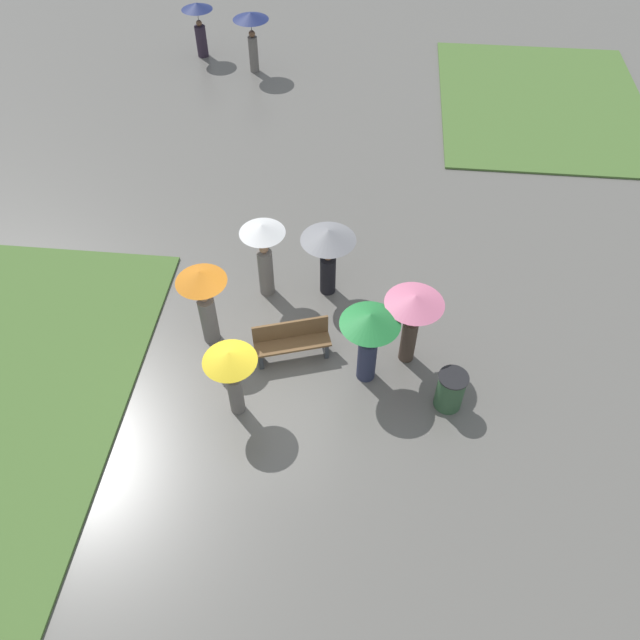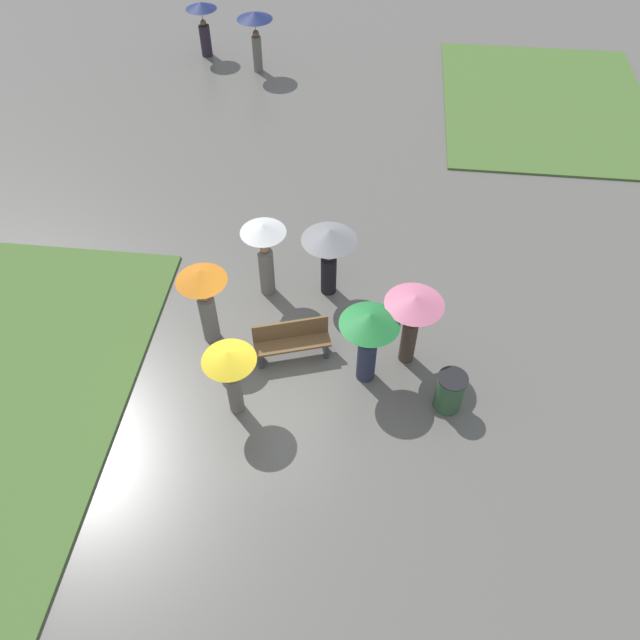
{
  "view_description": "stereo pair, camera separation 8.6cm",
  "coord_description": "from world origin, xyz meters",
  "px_view_note": "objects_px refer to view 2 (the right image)",
  "views": [
    {
      "loc": [
        1.67,
        -7.34,
        10.2
      ],
      "look_at": [
        0.85,
        0.97,
        0.8
      ],
      "focal_mm": 35.0,
      "sensor_mm": 36.0,
      "label": 1
    },
    {
      "loc": [
        1.76,
        -7.33,
        10.2
      ],
      "look_at": [
        0.85,
        0.97,
        0.8
      ],
      "focal_mm": 35.0,
      "sensor_mm": 36.0,
      "label": 2
    }
  ],
  "objects_px": {
    "park_bench": "(292,340)",
    "crowd_person_green": "(369,332)",
    "crowd_person_orange": "(204,291)",
    "crowd_person_white": "(264,247)",
    "trash_bin": "(450,392)",
    "crowd_person_grey": "(329,245)",
    "crowd_person_yellow": "(230,366)",
    "lone_walker_mid_plaza": "(255,27)",
    "crowd_person_pink": "(413,313)",
    "lone_walker_far_path": "(203,19)"
  },
  "relations": [
    {
      "from": "trash_bin",
      "to": "crowd_person_grey",
      "type": "distance_m",
      "value": 3.98
    },
    {
      "from": "trash_bin",
      "to": "crowd_person_white",
      "type": "relative_size",
      "value": 0.45
    },
    {
      "from": "crowd_person_orange",
      "to": "lone_walker_far_path",
      "type": "height_order",
      "value": "crowd_person_orange"
    },
    {
      "from": "park_bench",
      "to": "crowd_person_green",
      "type": "relative_size",
      "value": 0.87
    },
    {
      "from": "trash_bin",
      "to": "crowd_person_yellow",
      "type": "distance_m",
      "value": 4.17
    },
    {
      "from": "trash_bin",
      "to": "crowd_person_orange",
      "type": "xyz_separation_m",
      "value": [
        -4.92,
        1.2,
        0.96
      ]
    },
    {
      "from": "crowd_person_orange",
      "to": "crowd_person_green",
      "type": "height_order",
      "value": "crowd_person_orange"
    },
    {
      "from": "crowd_person_yellow",
      "to": "crowd_person_green",
      "type": "bearing_deg",
      "value": -65.29
    },
    {
      "from": "crowd_person_yellow",
      "to": "crowd_person_grey",
      "type": "height_order",
      "value": "crowd_person_grey"
    },
    {
      "from": "crowd_person_white",
      "to": "crowd_person_green",
      "type": "bearing_deg",
      "value": 40.57
    },
    {
      "from": "crowd_person_yellow",
      "to": "crowd_person_green",
      "type": "xyz_separation_m",
      "value": [
        2.42,
        1.06,
        0.01
      ]
    },
    {
      "from": "crowd_person_yellow",
      "to": "lone_walker_mid_plaza",
      "type": "bearing_deg",
      "value": 9.38
    },
    {
      "from": "lone_walker_far_path",
      "to": "crowd_person_orange",
      "type": "bearing_deg",
      "value": 51.08
    },
    {
      "from": "crowd_person_pink",
      "to": "crowd_person_grey",
      "type": "bearing_deg",
      "value": 36.38
    },
    {
      "from": "crowd_person_grey",
      "to": "park_bench",
      "type": "bearing_deg",
      "value": 95.37
    },
    {
      "from": "park_bench",
      "to": "crowd_person_orange",
      "type": "relative_size",
      "value": 0.82
    },
    {
      "from": "trash_bin",
      "to": "crowd_person_white",
      "type": "bearing_deg",
      "value": 145.78
    },
    {
      "from": "park_bench",
      "to": "trash_bin",
      "type": "xyz_separation_m",
      "value": [
        3.16,
        -0.93,
        -0.02
      ]
    },
    {
      "from": "trash_bin",
      "to": "crowd_person_green",
      "type": "bearing_deg",
      "value": 161.74
    },
    {
      "from": "lone_walker_far_path",
      "to": "crowd_person_grey",
      "type": "bearing_deg",
      "value": 63.52
    },
    {
      "from": "trash_bin",
      "to": "crowd_person_pink",
      "type": "bearing_deg",
      "value": 126.8
    },
    {
      "from": "crowd_person_grey",
      "to": "lone_walker_mid_plaza",
      "type": "xyz_separation_m",
      "value": [
        -3.4,
        10.12,
        0.11
      ]
    },
    {
      "from": "crowd_person_orange",
      "to": "crowd_person_grey",
      "type": "height_order",
      "value": "crowd_person_orange"
    },
    {
      "from": "park_bench",
      "to": "crowd_person_orange",
      "type": "bearing_deg",
      "value": 153.45
    },
    {
      "from": "crowd_person_pink",
      "to": "lone_walker_far_path",
      "type": "xyz_separation_m",
      "value": [
        -7.17,
        12.81,
        -0.15
      ]
    },
    {
      "from": "crowd_person_orange",
      "to": "crowd_person_white",
      "type": "relative_size",
      "value": 1.01
    },
    {
      "from": "crowd_person_yellow",
      "to": "lone_walker_far_path",
      "type": "bearing_deg",
      "value": 16.4
    },
    {
      "from": "crowd_person_white",
      "to": "trash_bin",
      "type": "bearing_deg",
      "value": 49.04
    },
    {
      "from": "trash_bin",
      "to": "crowd_person_grey",
      "type": "height_order",
      "value": "crowd_person_grey"
    },
    {
      "from": "trash_bin",
      "to": "crowd_person_grey",
      "type": "xyz_separation_m",
      "value": [
        -2.6,
        2.86,
        0.92
      ]
    },
    {
      "from": "crowd_person_white",
      "to": "crowd_person_grey",
      "type": "height_order",
      "value": "crowd_person_white"
    },
    {
      "from": "crowd_person_orange",
      "to": "lone_walker_mid_plaza",
      "type": "bearing_deg",
      "value": 30.69
    },
    {
      "from": "crowd_person_grey",
      "to": "crowd_person_yellow",
      "type": "bearing_deg",
      "value": 88.51
    },
    {
      "from": "park_bench",
      "to": "crowd_person_grey",
      "type": "height_order",
      "value": "crowd_person_grey"
    },
    {
      "from": "park_bench",
      "to": "lone_walker_far_path",
      "type": "distance_m",
      "value": 13.86
    },
    {
      "from": "crowd_person_white",
      "to": "park_bench",
      "type": "bearing_deg",
      "value": 17.6
    },
    {
      "from": "trash_bin",
      "to": "lone_walker_mid_plaza",
      "type": "relative_size",
      "value": 0.46
    },
    {
      "from": "crowd_person_yellow",
      "to": "crowd_person_white",
      "type": "height_order",
      "value": "crowd_person_white"
    },
    {
      "from": "crowd_person_orange",
      "to": "crowd_person_pink",
      "type": "distance_m",
      "value": 4.11
    },
    {
      "from": "crowd_person_yellow",
      "to": "crowd_person_orange",
      "type": "bearing_deg",
      "value": 28.22
    },
    {
      "from": "crowd_person_orange",
      "to": "crowd_person_white",
      "type": "xyz_separation_m",
      "value": [
        0.96,
        1.5,
        -0.07
      ]
    },
    {
      "from": "crowd_person_white",
      "to": "crowd_person_green",
      "type": "xyz_separation_m",
      "value": [
        2.34,
        -2.16,
        0.02
      ]
    },
    {
      "from": "crowd_person_orange",
      "to": "park_bench",
      "type": "bearing_deg",
      "value": -73.42
    },
    {
      "from": "crowd_person_yellow",
      "to": "lone_walker_far_path",
      "type": "xyz_separation_m",
      "value": [
        -3.94,
        14.42,
        -0.1
      ]
    },
    {
      "from": "lone_walker_mid_plaza",
      "to": "trash_bin",
      "type": "bearing_deg",
      "value": -139.54
    },
    {
      "from": "crowd_person_orange",
      "to": "lone_walker_mid_plaza",
      "type": "height_order",
      "value": "crowd_person_orange"
    },
    {
      "from": "park_bench",
      "to": "crowd_person_grey",
      "type": "xyz_separation_m",
      "value": [
        0.56,
        1.94,
        0.9
      ]
    },
    {
      "from": "trash_bin",
      "to": "lone_walker_far_path",
      "type": "height_order",
      "value": "lone_walker_far_path"
    },
    {
      "from": "crowd_person_pink",
      "to": "crowd_person_yellow",
      "type": "bearing_deg",
      "value": 107.6
    },
    {
      "from": "crowd_person_pink",
      "to": "crowd_person_white",
      "type": "xyz_separation_m",
      "value": [
        -3.15,
        1.61,
        -0.06
      ]
    }
  ]
}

